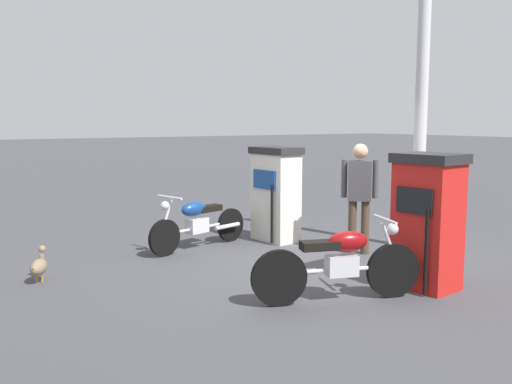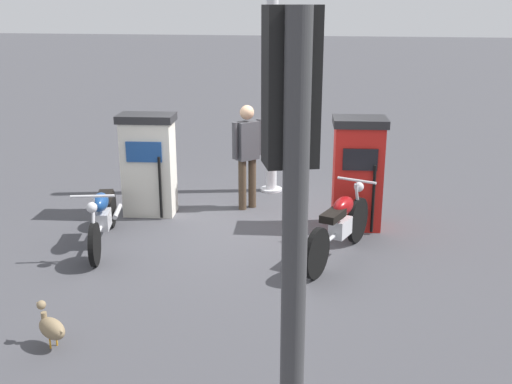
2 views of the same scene
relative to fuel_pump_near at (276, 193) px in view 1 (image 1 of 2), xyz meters
name	(u,v)px [view 1 (image 1 of 2)]	position (x,y,z in m)	size (l,w,h in m)	color
ground_plane	(315,264)	(0.43, 1.65, -0.83)	(120.00, 120.00, 0.00)	#424247
fuel_pump_near	(276,193)	(0.00, 0.00, 0.00)	(0.63, 0.93, 1.64)	silver
fuel_pump_far	(427,221)	(0.00, 3.30, 0.03)	(0.69, 0.85, 1.69)	red
motorcycle_near_pump	(198,222)	(1.42, -0.18, -0.39)	(1.97, 0.73, 0.93)	black
motorcycle_far_pump	(340,262)	(1.26, 3.11, -0.37)	(1.95, 0.87, 0.96)	black
attendant_person	(360,191)	(-0.56, 1.49, 0.17)	(0.48, 0.46, 1.73)	#473828
wandering_duck	(39,266)	(4.03, 0.44, -0.61)	(0.35, 0.43, 0.46)	#847051
canopy_support_pole	(421,115)	(-1.63, 1.72, 1.35)	(0.40, 0.40, 4.51)	silver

